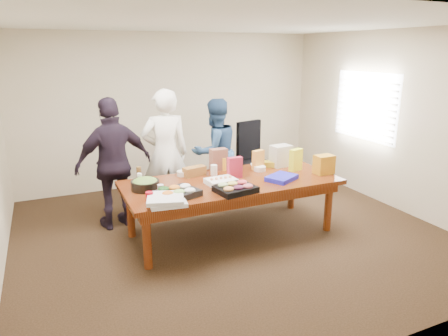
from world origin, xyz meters
name	(u,v)px	position (x,y,z in m)	size (l,w,h in m)	color
floor	(231,234)	(0.00, 0.00, -0.01)	(5.50, 5.00, 0.02)	#47301E
ceiling	(232,22)	(0.00, 0.00, 2.71)	(5.50, 5.00, 0.02)	white
wall_back	(173,110)	(0.00, 2.50, 1.35)	(5.50, 0.04, 2.70)	beige
wall_front	(377,199)	(0.00, -2.50, 1.35)	(5.50, 0.04, 2.70)	beige
wall_right	(394,121)	(2.75, 0.00, 1.35)	(0.04, 5.00, 2.70)	beige
window_panel	(365,106)	(2.72, 0.60, 1.50)	(0.03, 1.40, 1.10)	white
window_blinds	(363,106)	(2.68, 0.60, 1.50)	(0.04, 1.36, 1.00)	beige
conference_table	(231,207)	(0.00, 0.00, 0.38)	(2.80, 1.20, 0.75)	#4C1C0F
office_chair	(255,161)	(1.00, 1.22, 0.59)	(0.61, 0.61, 1.19)	black
person_center	(165,154)	(-0.59, 1.00, 0.94)	(0.69, 0.45, 1.88)	white
person_right	(215,152)	(0.28, 1.21, 0.84)	(0.81, 0.63, 1.68)	navy
person_left	(114,164)	(-1.35, 0.88, 0.90)	(1.06, 0.44, 1.81)	black
veggie_tray	(177,194)	(-0.84, -0.29, 0.79)	(0.48, 0.38, 0.07)	black
fruit_tray	(235,189)	(-0.14, -0.42, 0.79)	(0.46, 0.36, 0.07)	black
sheet_cake	(221,181)	(-0.18, -0.07, 0.78)	(0.37, 0.28, 0.06)	white
salad_bowl	(145,185)	(-1.11, 0.11, 0.81)	(0.35, 0.35, 0.11)	black
chip_bag_blue	(282,178)	(0.62, -0.25, 0.78)	(0.39, 0.29, 0.06)	#201EC4
chip_bag_red	(235,168)	(0.09, 0.09, 0.89)	(0.19, 0.08, 0.28)	#BB2540
chip_bag_yellow	(296,160)	(1.03, 0.05, 0.91)	(0.21, 0.08, 0.31)	#F4FF23
chip_bag_orange	(258,160)	(0.57, 0.31, 0.89)	(0.18, 0.08, 0.28)	gold
mayo_jar	(214,170)	(-0.11, 0.32, 0.82)	(0.09, 0.09, 0.14)	white
mustard_bottle	(224,164)	(0.10, 0.47, 0.84)	(0.06, 0.06, 0.18)	gold
dressing_bottle	(139,174)	(-1.11, 0.46, 0.85)	(0.06, 0.06, 0.20)	brown
ranch_bottle	(140,180)	(-1.14, 0.25, 0.84)	(0.06, 0.06, 0.17)	silver
banana_bunch	(267,164)	(0.76, 0.39, 0.79)	(0.23, 0.13, 0.08)	gold
bread_loaf	(194,171)	(-0.37, 0.40, 0.81)	(0.31, 0.13, 0.12)	#925F28
kraft_bag	(219,159)	(0.04, 0.52, 0.90)	(0.24, 0.14, 0.31)	brown
red_cup	(150,197)	(-1.16, -0.32, 0.81)	(0.09, 0.09, 0.11)	#AE0817
clear_cup_a	(161,189)	(-0.97, -0.09, 0.80)	(0.08, 0.08, 0.10)	silver
clear_cup_b	(151,188)	(-1.07, -0.01, 0.80)	(0.08, 0.08, 0.11)	white
pizza_box_lower	(167,201)	(-1.00, -0.46, 0.77)	(0.40, 0.40, 0.05)	silver
pizza_box_upper	(165,198)	(-1.02, -0.47, 0.82)	(0.40, 0.40, 0.05)	silver
plate_a	(278,164)	(0.96, 0.41, 0.76)	(0.29, 0.29, 0.02)	white
plate_b	(259,164)	(0.70, 0.52, 0.76)	(0.24, 0.24, 0.02)	white
dip_bowl_a	(260,169)	(0.56, 0.24, 0.78)	(0.16, 0.16, 0.07)	white
dip_bowl_b	(183,173)	(-0.51, 0.46, 0.78)	(0.16, 0.16, 0.06)	beige
grocery_bag_white	(281,156)	(0.96, 0.34, 0.90)	(0.29, 0.21, 0.31)	silver
grocery_bag_yellow	(324,164)	(1.30, -0.23, 0.88)	(0.26, 0.18, 0.26)	orange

